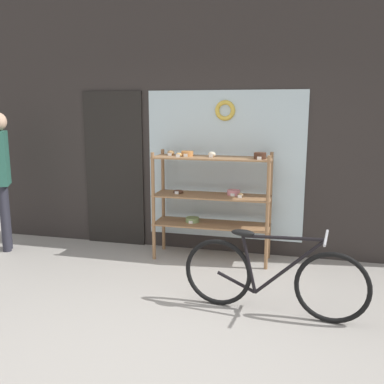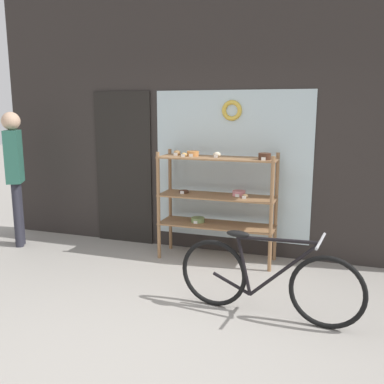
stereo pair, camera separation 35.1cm
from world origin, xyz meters
name	(u,v)px [view 2 (the right image)]	position (x,y,z in m)	size (l,w,h in m)	color
ground_plane	(136,341)	(0.00, 0.00, 0.00)	(30.00, 30.00, 0.00)	gray
storefront_facade	(215,117)	(-0.03, 2.45, 1.77)	(6.33, 0.13, 3.63)	#2D2826
display_case	(217,194)	(0.10, 2.09, 0.84)	(1.44, 0.44, 1.37)	#8E6642
bicycle	(266,279)	(0.93, 0.78, 0.36)	(1.70, 0.46, 0.79)	black
pedestrian	(15,167)	(-2.63, 1.75, 1.10)	(0.31, 0.37, 1.83)	#282833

